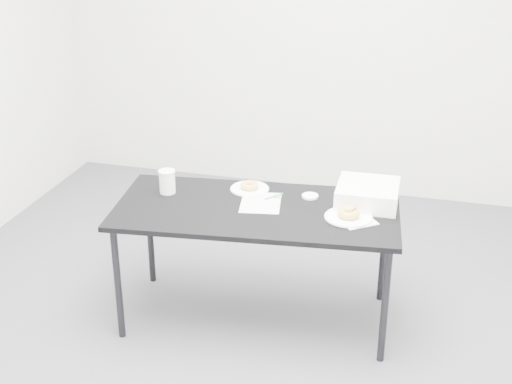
% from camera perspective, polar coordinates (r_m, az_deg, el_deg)
% --- Properties ---
extents(floor, '(4.00, 4.00, 0.00)m').
position_cam_1_polar(floor, '(3.98, -0.78, -10.67)').
color(floor, '#4A4B4F').
rests_on(floor, ground).
extents(wall_back, '(4.00, 0.02, 2.70)m').
position_cam_1_polar(wall_back, '(5.30, 5.25, 13.98)').
color(wall_back, silver).
rests_on(wall_back, floor).
extents(table, '(1.55, 0.86, 0.68)m').
position_cam_1_polar(table, '(3.74, 0.04, -1.96)').
color(table, black).
rests_on(table, floor).
extents(scorecard, '(0.25, 0.30, 0.00)m').
position_cam_1_polar(scorecard, '(3.78, 0.38, -0.87)').
color(scorecard, silver).
rests_on(scorecard, table).
extents(logo_patch, '(0.05, 0.05, 0.00)m').
position_cam_1_polar(logo_patch, '(3.85, 1.75, -0.35)').
color(logo_patch, green).
rests_on(logo_patch, scorecard).
extents(pen, '(0.08, 0.10, 0.01)m').
position_cam_1_polar(pen, '(3.84, 1.44, -0.36)').
color(pen, '#0C8B86').
rests_on(pen, scorecard).
extents(napkin, '(0.24, 0.24, 0.00)m').
position_cam_1_polar(napkin, '(3.62, 8.03, -2.25)').
color(napkin, silver).
rests_on(napkin, table).
extents(plate_near, '(0.24, 0.24, 0.01)m').
position_cam_1_polar(plate_near, '(3.64, 7.41, -2.00)').
color(plate_near, white).
rests_on(plate_near, napkin).
extents(donut_near, '(0.16, 0.16, 0.04)m').
position_cam_1_polar(donut_near, '(3.63, 7.43, -1.69)').
color(donut_near, gold).
rests_on(donut_near, plate_near).
extents(plate_far, '(0.21, 0.21, 0.01)m').
position_cam_1_polar(plate_far, '(3.94, -0.52, 0.26)').
color(plate_far, white).
rests_on(plate_far, table).
extents(donut_far, '(0.12, 0.12, 0.03)m').
position_cam_1_polar(donut_far, '(3.93, -0.52, 0.52)').
color(donut_far, gold).
rests_on(donut_far, plate_far).
extents(coffee_cup, '(0.09, 0.09, 0.13)m').
position_cam_1_polar(coffee_cup, '(3.90, -7.11, 0.83)').
color(coffee_cup, white).
rests_on(coffee_cup, table).
extents(cup_lid, '(0.09, 0.09, 0.01)m').
position_cam_1_polar(cup_lid, '(3.85, 4.35, -0.33)').
color(cup_lid, white).
rests_on(cup_lid, table).
extents(bakery_box, '(0.33, 0.33, 0.11)m').
position_cam_1_polar(bakery_box, '(3.80, 8.92, -0.15)').
color(bakery_box, white).
rests_on(bakery_box, table).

